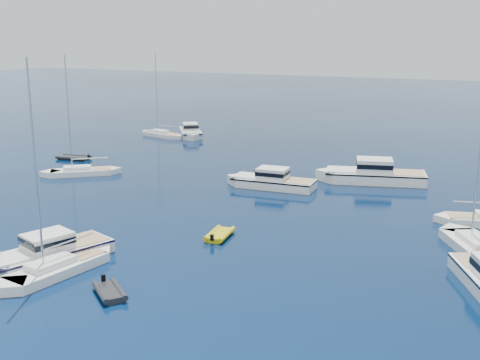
{
  "coord_description": "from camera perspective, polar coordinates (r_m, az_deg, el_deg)",
  "views": [
    {
      "loc": [
        23.64,
        -22.39,
        14.83
      ],
      "look_at": [
        -0.39,
        24.11,
        2.2
      ],
      "focal_mm": 44.47,
      "sensor_mm": 36.0,
      "label": 1
    }
  ],
  "objects": [
    {
      "name": "ground",
      "position": [
        35.78,
        -17.81,
        -11.61
      ],
      "size": [
        400.0,
        400.0,
        0.0
      ],
      "primitive_type": "plane",
      "color": "navy",
      "rests_on": "ground"
    },
    {
      "name": "motor_cruiser_left",
      "position": [
        42.52,
        -18.07,
        -7.55
      ],
      "size": [
        5.89,
        10.37,
        2.6
      ],
      "primitive_type": null,
      "rotation": [
        0.0,
        0.0,
        2.84
      ],
      "color": "white",
      "rests_on": "ground"
    },
    {
      "name": "motor_cruiser_centre",
      "position": [
        60.22,
        2.96,
        -0.71
      ],
      "size": [
        10.16,
        3.97,
        2.6
      ],
      "primitive_type": null,
      "rotation": [
        0.0,
        0.0,
        1.67
      ],
      "color": "white",
      "rests_on": "ground"
    },
    {
      "name": "motor_cruiser_distant",
      "position": [
        63.85,
        12.47,
        -0.19
      ],
      "size": [
        12.73,
        7.17,
        3.2
      ],
      "primitive_type": null,
      "rotation": [
        0.0,
        0.0,
        1.87
      ],
      "color": "white",
      "rests_on": "ground"
    },
    {
      "name": "motor_cruiser_horizon",
      "position": [
        91.71,
        -4.76,
        4.21
      ],
      "size": [
        8.23,
        9.54,
        2.55
      ],
      "primitive_type": null,
      "rotation": [
        0.0,
        0.0,
        3.79
      ],
      "color": "silver",
      "rests_on": "ground"
    },
    {
      "name": "sailboat_fore",
      "position": [
        40.5,
        -17.14,
        -8.55
      ],
      "size": [
        3.72,
        9.92,
        14.23
      ],
      "primitive_type": null,
      "rotation": [
        0.0,
        0.0,
        3.01
      ],
      "color": "white",
      "rests_on": "ground"
    },
    {
      "name": "sailboat_mid_r",
      "position": [
        45.33,
        21.78,
        -6.54
      ],
      "size": [
        7.65,
        10.17,
        15.11
      ],
      "primitive_type": null,
      "rotation": [
        0.0,
        0.0,
        0.55
      ],
      "color": "white",
      "rests_on": "ground"
    },
    {
      "name": "sailboat_mid_l",
      "position": [
        67.91,
        -14.99,
        0.48
      ],
      "size": [
        8.51,
        7.82,
        13.5
      ],
      "primitive_type": null,
      "rotation": [
        0.0,
        0.0,
        2.28
      ],
      "color": "white",
      "rests_on": "ground"
    },
    {
      "name": "sailboat_far_l",
      "position": [
        91.79,
        -7.51,
        4.15
      ],
      "size": [
        9.27,
        4.4,
        13.19
      ],
      "primitive_type": null,
      "rotation": [
        0.0,
        0.0,
        1.33
      ],
      "color": "silver",
      "rests_on": "ground"
    },
    {
      "name": "tender_yellow",
      "position": [
        45.38,
        -1.97,
        -5.51
      ],
      "size": [
        2.36,
        3.54,
        0.95
      ],
      "primitive_type": null,
      "rotation": [
        0.0,
        0.0,
        0.17
      ],
      "color": "#C4B20B",
      "rests_on": "ground"
    },
    {
      "name": "tender_grey_near",
      "position": [
        36.47,
        -12.38,
        -10.76
      ],
      "size": [
        3.46,
        3.19,
        0.95
      ],
      "primitive_type": null,
      "rotation": [
        0.0,
        0.0,
        4.07
      ],
      "color": "black",
      "rests_on": "ground"
    },
    {
      "name": "tender_grey_far",
      "position": [
        76.74,
        -15.65,
        1.92
      ],
      "size": [
        4.6,
        2.93,
        0.95
      ],
      "primitive_type": null,
      "rotation": [
        0.0,
        0.0,
        1.73
      ],
      "color": "black",
      "rests_on": "ground"
    }
  ]
}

